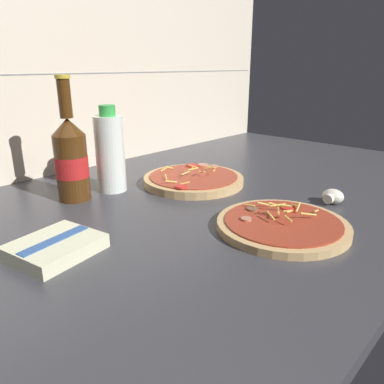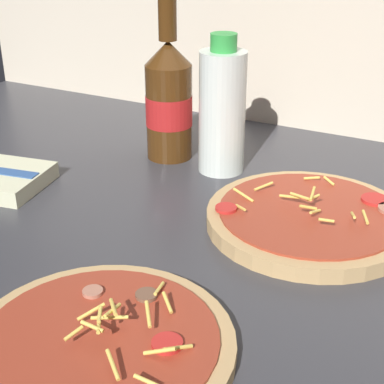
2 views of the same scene
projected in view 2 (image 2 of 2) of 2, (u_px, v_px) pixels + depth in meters
The scene contains 5 objects.
counter_slab at pixel (242, 262), 70.00cm from camera, with size 160.00×90.00×2.50cm.
pizza_near at pixel (100, 345), 53.51cm from camera, with size 25.08×25.08×4.95cm.
pizza_far at pixel (309, 219), 74.82cm from camera, with size 26.15×26.15×5.05cm.
beer_bottle at pixel (169, 98), 92.40cm from camera, with size 7.43×7.43×27.86cm.
oil_bottle at pixel (222, 110), 87.49cm from camera, with size 7.01×7.01×20.90cm.
Camera 2 is at (22.15, -55.37, 39.32)cm, focal length 55.00 mm.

